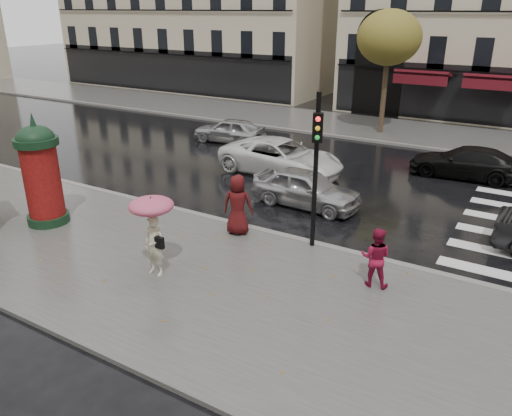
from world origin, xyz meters
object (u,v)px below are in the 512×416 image
Objects in this scene: car_white at (281,157)px; car_far_silver at (229,130)px; morris_column at (41,172)px; traffic_light at (316,157)px; car_silver at (306,188)px; woman_red at (376,257)px; man_burgundy at (238,205)px; woman_umbrella at (153,223)px; car_black at (465,162)px.

car_far_silver is (-4.91, 3.40, -0.10)m from car_white.
traffic_light is (8.21, 2.80, 0.99)m from morris_column.
traffic_light is at bearing 18.80° from morris_column.
car_far_silver is at bearing 53.27° from car_silver.
car_silver reaches higher than car_far_silver.
car_white is at bearing 125.52° from traffic_light.
woman_red is 0.41× the size of car_far_silver.
man_burgundy is at bearing 28.07° from car_far_silver.
morris_column reaches higher than woman_umbrella.
car_silver is at bearing 118.53° from traffic_light.
man_burgundy is (0.47, 3.27, -0.51)m from woman_umbrella.
woman_red is 0.83× the size of man_burgundy.
traffic_light is (-2.26, 1.20, 1.94)m from woman_red.
car_black is (5.48, 13.13, -0.93)m from woman_umbrella.
car_black is (5.01, 9.86, -0.42)m from man_burgundy.
car_black is 11.76m from car_far_silver.
traffic_light is (2.39, 0.32, 1.78)m from man_burgundy.
traffic_light reaches higher than car_white.
man_burgundy is 0.48× the size of car_silver.
woman_red reaches higher than car_far_silver.
man_burgundy reaches higher than woman_red.
man_burgundy is 0.49× the size of car_far_silver.
man_burgundy is 0.42× the size of traffic_light.
man_burgundy is 0.42× the size of car_black.
woman_umbrella is 1.17× the size of man_burgundy.
woman_umbrella is 0.56× the size of car_silver.
woman_umbrella is 0.41× the size of car_white.
car_white reaches higher than car_black.
morris_column is at bearing -2.51° from car_far_silver.
morris_column is (-5.82, -2.47, 0.79)m from man_burgundy.
car_white is at bearing 45.19° from car_silver.
man_burgundy is at bearing -159.69° from car_white.
woman_red is at bearing -28.01° from traffic_light.
woman_umbrella reaches higher than car_white.
woman_red is at bearing 150.48° from man_burgundy.
woman_umbrella reaches higher than car_black.
car_white is (-2.53, 2.80, 0.07)m from car_silver.
man_burgundy reaches higher than car_far_silver.
morris_column reaches higher than car_silver.
woman_red is 9.64m from car_white.
man_burgundy is at bearing -20.44° from woman_red.
morris_column is (-10.47, -1.59, 0.95)m from woman_red.
traffic_light is at bearing 168.84° from man_burgundy.
woman_red reaches higher than car_silver.
car_black is at bearing -30.79° from car_silver.
car_silver reaches higher than car_black.
man_burgundy reaches higher than car_black.
car_black is at bearing 74.65° from traffic_light.
traffic_light is at bearing -18.81° from car_black.
traffic_light reaches higher than morris_column.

